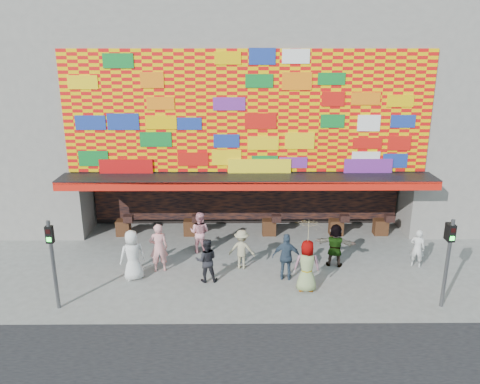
{
  "coord_description": "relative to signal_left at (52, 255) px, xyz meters",
  "views": [
    {
      "loc": [
        -0.45,
        -14.86,
        8.06
      ],
      "look_at": [
        -0.32,
        2.0,
        2.81
      ],
      "focal_mm": 35.0,
      "sensor_mm": 36.0,
      "label": 1
    }
  ],
  "objects": [
    {
      "name": "ped_e",
      "position": [
        7.54,
        1.9,
        -0.99
      ],
      "size": [
        1.07,
        0.56,
        1.75
      ],
      "primitive_type": "imported",
      "rotation": [
        0.0,
        0.0,
        3.01
      ],
      "color": "#334459",
      "rests_on": "ground"
    },
    {
      "name": "shop_building",
      "position": [
        6.2,
        9.68,
        3.37
      ],
      "size": [
        15.2,
        9.4,
        10.0
      ],
      "color": "gray",
      "rests_on": "ground"
    },
    {
      "name": "ped_b",
      "position": [
        2.86,
        2.6,
        -0.92
      ],
      "size": [
        0.76,
        0.58,
        1.88
      ],
      "primitive_type": "imported",
      "rotation": [
        0.0,
        0.0,
        3.35
      ],
      "color": "pink",
      "rests_on": "ground"
    },
    {
      "name": "ped_g",
      "position": [
        8.15,
        1.08,
        -0.94
      ],
      "size": [
        0.93,
        0.63,
        1.84
      ],
      "primitive_type": "imported",
      "rotation": [
        0.0,
        0.0,
        3.09
      ],
      "color": "gray",
      "rests_on": "ground"
    },
    {
      "name": "parasol",
      "position": [
        8.15,
        1.08,
        0.27
      ],
      "size": [
        1.01,
        1.03,
        1.81
      ],
      "color": "beige",
      "rests_on": "ground"
    },
    {
      "name": "signal_right",
      "position": [
        12.4,
        0.0,
        0.0
      ],
      "size": [
        0.22,
        0.2,
        3.0
      ],
      "color": "#59595B",
      "rests_on": "ground"
    },
    {
      "name": "ped_a",
      "position": [
        2.02,
        1.95,
        -0.93
      ],
      "size": [
        1.07,
        0.9,
        1.87
      ],
      "primitive_type": "imported",
      "rotation": [
        0.0,
        0.0,
        3.54
      ],
      "color": "silver",
      "rests_on": "ground"
    },
    {
      "name": "ped_i",
      "position": [
        4.25,
        4.26,
        -1.0
      ],
      "size": [
        1.0,
        0.88,
        1.73
      ],
      "primitive_type": "imported",
      "rotation": [
        0.0,
        0.0,
        2.83
      ],
      "color": "pink",
      "rests_on": "ground"
    },
    {
      "name": "ped_c",
      "position": [
        4.67,
        1.78,
        -1.05
      ],
      "size": [
        0.81,
        0.65,
        1.62
      ],
      "primitive_type": "imported",
      "rotation": [
        0.0,
        0.0,
        3.19
      ],
      "color": "black",
      "rests_on": "ground"
    },
    {
      "name": "ground",
      "position": [
        6.2,
        1.5,
        -1.86
      ],
      "size": [
        90.0,
        90.0,
        0.0
      ],
      "primitive_type": "plane",
      "color": "slate",
      "rests_on": "ground"
    },
    {
      "name": "signal_left",
      "position": [
        0.0,
        0.0,
        0.0
      ],
      "size": [
        0.22,
        0.2,
        3.0
      ],
      "color": "#59595B",
      "rests_on": "ground"
    },
    {
      "name": "ped_f",
      "position": [
        9.5,
        2.99,
        -1.02
      ],
      "size": [
        1.63,
        0.87,
        1.68
      ],
      "primitive_type": "imported",
      "rotation": [
        0.0,
        0.0,
        2.89
      ],
      "color": "gray",
      "rests_on": "ground"
    },
    {
      "name": "ped_h",
      "position": [
        12.62,
        2.89,
        -1.11
      ],
      "size": [
        0.65,
        0.56,
        1.5
      ],
      "primitive_type": "imported",
      "rotation": [
        0.0,
        0.0,
        2.71
      ],
      "color": "silver",
      "rests_on": "ground"
    },
    {
      "name": "ped_d",
      "position": [
        5.94,
        2.81,
        -1.09
      ],
      "size": [
        1.06,
        0.71,
        1.53
      ],
      "primitive_type": "imported",
      "rotation": [
        0.0,
        0.0,
        3.0
      ],
      "color": "tan",
      "rests_on": "ground"
    }
  ]
}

